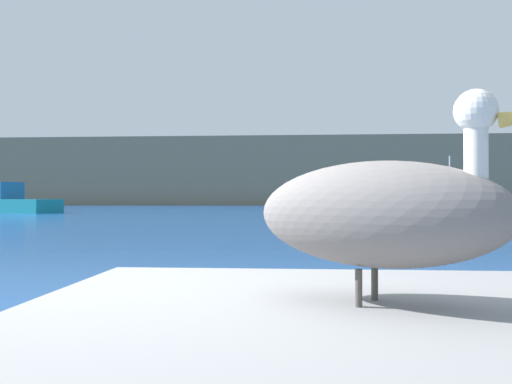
% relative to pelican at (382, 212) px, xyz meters
% --- Properties ---
extents(hillside_backdrop, '(140.00, 11.58, 9.23)m').
position_rel_pelican_xyz_m(hillside_backdrop, '(-1.38, 76.38, 3.63)').
color(hillside_backdrop, '#7F755B').
rests_on(hillside_backdrop, ground).
extents(pier_dock, '(3.03, 2.31, 0.60)m').
position_rel_pelican_xyz_m(pier_dock, '(-0.01, 0.01, -0.69)').
color(pier_dock, gray).
rests_on(pier_dock, ground).
extents(pelican, '(1.33, 0.98, 0.87)m').
position_rel_pelican_xyz_m(pelican, '(0.00, 0.00, 0.00)').
color(pelican, slate).
rests_on(pelican, pier_dock).
extents(fishing_boat_teal, '(7.60, 5.08, 4.71)m').
position_rel_pelican_xyz_m(fishing_boat_teal, '(-20.50, 35.21, -0.25)').
color(fishing_boat_teal, teal).
rests_on(fishing_boat_teal, ground).
extents(fishing_boat_white, '(7.57, 5.34, 4.21)m').
position_rel_pelican_xyz_m(fishing_boat_white, '(9.03, 41.76, -0.15)').
color(fishing_boat_white, white).
rests_on(fishing_boat_white, ground).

